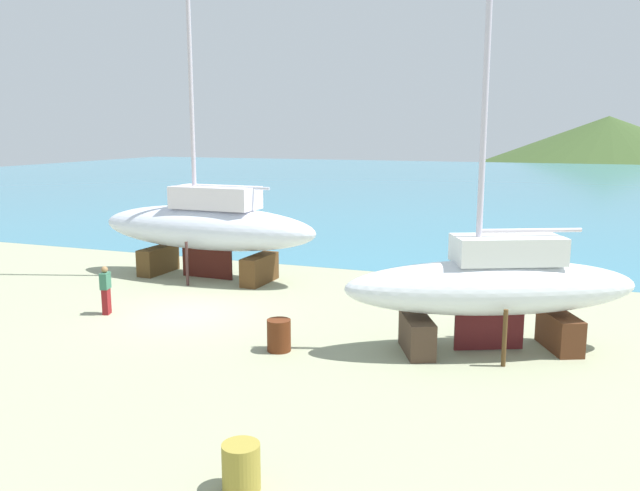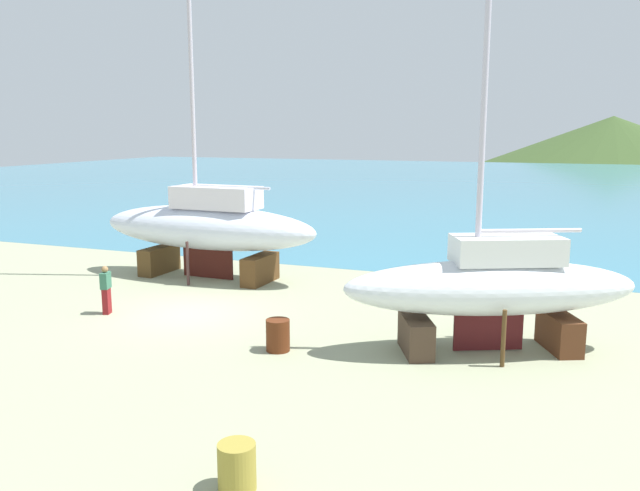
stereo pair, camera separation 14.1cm
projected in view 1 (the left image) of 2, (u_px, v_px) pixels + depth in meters
The scene contains 8 objects.
ground_plane at pixel (101, 356), 17.55m from camera, with size 51.77×51.77×0.00m, color gray.
sea_water at pixel (456, 182), 76.38m from camera, with size 155.15×101.75×0.01m, color teal.
headland_hill at pixel (606, 156), 152.47m from camera, with size 99.43×99.43×18.86m, color #364D23.
sailboat_large_starboard at pixel (207, 226), 26.48m from camera, with size 9.95×3.05×17.43m.
sailboat_small_center at pixel (492, 286), 17.67m from camera, with size 8.35×5.39×11.69m.
worker at pixel (106, 289), 21.42m from camera, with size 0.36×0.49×1.65m.
barrel_rust_far at pixel (279, 335), 17.92m from camera, with size 0.67×0.67×0.90m, color #572611.
barrel_blue_faded at pixel (241, 467), 10.98m from camera, with size 0.67×0.67×0.84m, color olive.
Camera 1 is at (11.50, -17.93, 6.11)m, focal length 35.91 mm.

